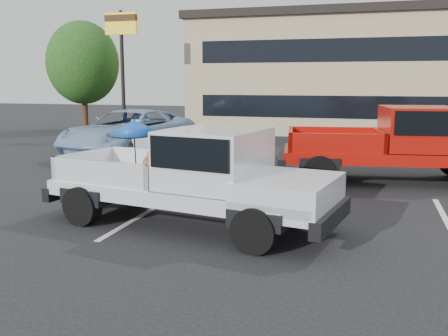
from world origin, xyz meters
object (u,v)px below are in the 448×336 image
(motel_sign, at_px, (122,40))
(blue_suv, at_px, (129,133))
(silver_pickup, at_px, (204,173))
(silver_sedan, at_px, (198,149))
(tree_left, at_px, (83,63))
(red_pickup, at_px, (410,141))

(motel_sign, height_order, blue_suv, motel_sign)
(silver_pickup, relative_size, blue_suv, 0.97)
(silver_sedan, distance_m, blue_suv, 4.26)
(motel_sign, distance_m, blue_suv, 6.93)
(tree_left, distance_m, silver_pickup, 20.60)
(motel_sign, height_order, tree_left, tree_left)
(tree_left, height_order, blue_suv, tree_left)
(tree_left, xyz_separation_m, red_pickup, (16.51, -10.47, -2.60))
(silver_pickup, bearing_deg, motel_sign, 133.16)
(red_pickup, distance_m, silver_sedan, 6.15)
(red_pickup, xyz_separation_m, blue_suv, (-9.67, 2.43, -0.28))
(blue_suv, bearing_deg, silver_pickup, -47.03)
(tree_left, bearing_deg, silver_sedan, -45.07)
(silver_pickup, bearing_deg, red_pickup, 65.04)
(blue_suv, bearing_deg, silver_sedan, -25.75)
(red_pickup, xyz_separation_m, silver_sedan, (-6.13, 0.06, -0.46))
(motel_sign, xyz_separation_m, red_pickup, (12.51, -7.47, -3.52))
(motel_sign, bearing_deg, silver_sedan, -49.25)
(red_pickup, bearing_deg, motel_sign, 140.54)
(red_pickup, distance_m, blue_suv, 9.97)
(motel_sign, height_order, red_pickup, motel_sign)
(tree_left, xyz_separation_m, silver_pickup, (12.51, -16.15, -2.68))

